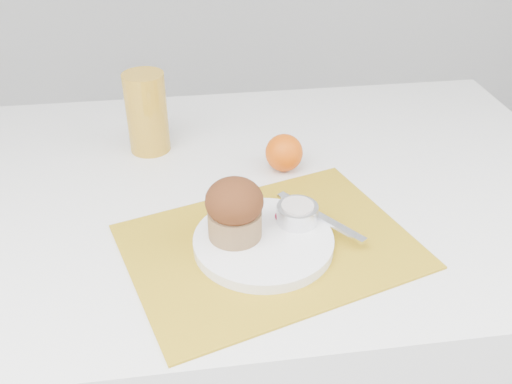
{
  "coord_description": "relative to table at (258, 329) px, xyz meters",
  "views": [
    {
      "loc": [
        -0.13,
        -0.8,
        1.3
      ],
      "look_at": [
        -0.02,
        -0.05,
        0.8
      ],
      "focal_mm": 40.0,
      "sensor_mm": 36.0,
      "label": 1
    }
  ],
  "objects": [
    {
      "name": "muffin",
      "position": [
        -0.06,
        -0.17,
        0.44
      ],
      "size": [
        0.1,
        0.1,
        0.1
      ],
      "color": "#957148",
      "rests_on": "plate"
    },
    {
      "name": "table",
      "position": [
        0.0,
        0.0,
        0.0
      ],
      "size": [
        1.2,
        0.8,
        0.75
      ],
      "primitive_type": "cube",
      "color": "white",
      "rests_on": "ground"
    },
    {
      "name": "placemat",
      "position": [
        -0.01,
        -0.18,
        0.38
      ],
      "size": [
        0.49,
        0.42,
        0.0
      ],
      "primitive_type": "cube",
      "rotation": [
        0.0,
        0.0,
        0.3
      ],
      "color": "#BA9119",
      "rests_on": "table"
    },
    {
      "name": "butter_knife",
      "position": [
        0.08,
        -0.15,
        0.4
      ],
      "size": [
        0.11,
        0.15,
        0.0
      ],
      "primitive_type": "cube",
      "rotation": [
        0.0,
        0.0,
        -0.95
      ],
      "color": "white",
      "rests_on": "plate"
    },
    {
      "name": "juice_glass",
      "position": [
        -0.19,
        0.15,
        0.45
      ],
      "size": [
        0.08,
        0.08,
        0.16
      ],
      "primitive_type": "cylinder",
      "rotation": [
        0.0,
        0.0,
        -0.07
      ],
      "color": "gold",
      "rests_on": "table"
    },
    {
      "name": "orange",
      "position": [
        0.05,
        0.04,
        0.41
      ],
      "size": [
        0.07,
        0.07,
        0.07
      ],
      "primitive_type": "sphere",
      "color": "#EA5908",
      "rests_on": "table"
    },
    {
      "name": "cream",
      "position": [
        0.04,
        -0.15,
        0.42
      ],
      "size": [
        0.06,
        0.06,
        0.01
      ],
      "primitive_type": "cylinder",
      "rotation": [
        0.0,
        0.0,
        -0.19
      ],
      "color": "beige",
      "rests_on": "ramekin"
    },
    {
      "name": "raspberry_near",
      "position": [
        0.01,
        -0.15,
        0.4
      ],
      "size": [
        0.02,
        0.02,
        0.02
      ],
      "primitive_type": "ellipsoid",
      "color": "#560218",
      "rests_on": "plate"
    },
    {
      "name": "plate",
      "position": [
        -0.02,
        -0.18,
        0.39
      ],
      "size": [
        0.26,
        0.26,
        0.02
      ],
      "primitive_type": "cylinder",
      "rotation": [
        0.0,
        0.0,
        -0.25
      ],
      "color": "white",
      "rests_on": "placemat"
    },
    {
      "name": "raspberry_far",
      "position": [
        0.03,
        -0.14,
        0.41
      ],
      "size": [
        0.02,
        0.02,
        0.02
      ],
      "primitive_type": "ellipsoid",
      "color": "#4F0206",
      "rests_on": "plate"
    },
    {
      "name": "ramekin",
      "position": [
        0.04,
        -0.15,
        0.41
      ],
      "size": [
        0.08,
        0.08,
        0.03
      ],
      "primitive_type": "cylinder",
      "rotation": [
        0.0,
        0.0,
        0.19
      ],
      "color": "silver",
      "rests_on": "plate"
    }
  ]
}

